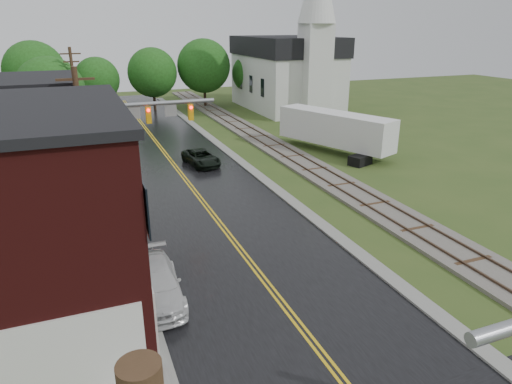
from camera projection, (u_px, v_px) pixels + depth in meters
main_road at (184, 178)px, 34.36m from camera, size 10.00×90.00×0.02m
curb_right at (231, 155)px, 40.58m from camera, size 0.80×70.00×0.12m
sidewalk_left at (104, 214)px, 27.85m from camera, size 2.40×50.00×0.12m
yellow_house at (8, 168)px, 25.97m from camera, size 8.00×7.00×6.40m
darkred_building at (38, 147)px, 34.51m from camera, size 7.00×6.00×4.40m
church at (290, 65)px, 59.95m from camera, size 10.40×18.40×20.00m
railroad at (278, 149)px, 42.13m from camera, size 3.20×80.00×0.30m
traffic_signal_far at (137, 124)px, 28.82m from camera, size 7.34×0.43×7.20m
utility_pole_b at (85, 153)px, 23.40m from camera, size 1.80×0.28×9.00m
utility_pole_c at (76, 95)px, 42.60m from camera, size 1.80×0.28×9.00m
tree_left_e at (52, 92)px, 43.51m from camera, size 6.40×6.40×8.16m
suv_dark at (201, 158)px, 37.37m from camera, size 2.62×4.69×1.24m
pickup_white at (155, 284)px, 19.04m from camera, size 2.22×5.08×1.45m
semi_trailer at (335, 129)px, 40.52m from camera, size 6.43×11.34×3.61m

